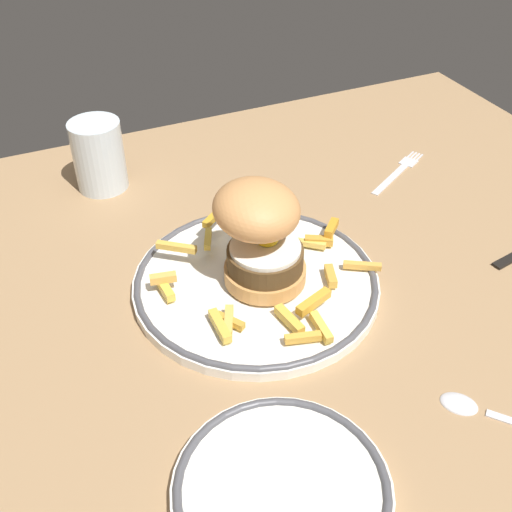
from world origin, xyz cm
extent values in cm
cube|color=#9D7A53|center=(0.00, 0.00, -2.00)|extent=(124.28, 80.97, 4.00)
cylinder|color=white|center=(4.09, -2.46, 0.60)|extent=(28.16, 28.16, 1.20)
torus|color=#4C4C51|center=(4.09, -2.46, 1.20)|extent=(27.76, 27.76, 0.80)
cylinder|color=tan|center=(4.87, -3.20, 2.50)|extent=(9.23, 9.23, 1.80)
cylinder|color=#4D361D|center=(4.87, -3.20, 4.59)|extent=(8.53, 8.53, 2.38)
cylinder|color=white|center=(4.87, -3.20, 6.03)|extent=(7.85, 7.85, 0.50)
ellipsoid|color=yellow|center=(5.37, -2.54, 6.70)|extent=(2.60, 2.60, 1.40)
ellipsoid|color=tan|center=(4.33, -2.06, 10.57)|extent=(13.69, 13.69, 6.50)
cube|color=gold|center=(11.59, -6.32, 2.08)|extent=(1.95, 3.37, 0.95)
cube|color=gold|center=(-1.46, -8.23, 1.98)|extent=(2.48, 3.24, 0.75)
cube|color=gold|center=(3.07, 7.89, 3.60)|extent=(3.91, 3.26, 0.80)
cube|color=gold|center=(7.24, -10.24, 3.07)|extent=(4.65, 2.50, 0.98)
cube|color=gold|center=(13.51, -0.45, 2.10)|extent=(3.47, 2.52, 1.00)
cube|color=#DFB84E|center=(12.46, -0.40, 1.96)|extent=(3.24, 2.88, 0.72)
cube|color=gold|center=(10.93, 5.63, 2.04)|extent=(4.29, 2.61, 0.88)
cube|color=orange|center=(15.53, 0.58, 3.03)|extent=(2.95, 2.94, 0.96)
cube|color=gold|center=(15.89, -6.11, 1.97)|extent=(4.13, 2.87, 0.74)
cube|color=gold|center=(-3.11, 4.01, 3.55)|extent=(4.28, 3.54, 0.78)
cube|color=gold|center=(-2.73, -8.56, 2.08)|extent=(1.02, 4.54, 0.96)
cube|color=#E4B24F|center=(-1.64, -8.28, 2.04)|extent=(2.53, 4.12, 0.89)
cube|color=gold|center=(0.82, 4.10, 3.47)|extent=(2.13, 3.58, 0.75)
cube|color=gold|center=(-6.12, -0.62, 2.08)|extent=(1.20, 4.06, 0.95)
cube|color=#EDAC4D|center=(-6.02, 0.17, 3.00)|extent=(3.06, 1.47, 0.93)
cube|color=gold|center=(4.20, -10.69, 2.09)|extent=(1.62, 4.35, 0.98)
cube|color=#E9BB49|center=(6.74, -12.95, 2.03)|extent=(1.16, 4.20, 0.87)
cube|color=gold|center=(4.33, -13.49, 2.00)|extent=(3.83, 1.75, 0.80)
cylinder|color=silver|center=(-6.77, 26.30, 4.92)|extent=(7.04, 7.04, 9.83)
cylinder|color=silver|center=(-6.77, 26.30, 3.19)|extent=(6.48, 6.48, 6.37)
cylinder|color=white|center=(-4.60, -27.03, 0.60)|extent=(18.37, 18.37, 1.20)
torus|color=#4C4C51|center=(-4.60, -27.03, 1.20)|extent=(17.97, 17.97, 0.80)
cube|color=silver|center=(31.44, 10.99, 0.18)|extent=(9.17, 5.85, 0.36)
cube|color=silver|center=(36.65, 13.98, 0.18)|extent=(3.18, 3.10, 0.32)
cube|color=silver|center=(38.18, 15.73, 0.18)|extent=(2.21, 1.42, 0.28)
cube|color=silver|center=(38.43, 15.30, 0.18)|extent=(2.21, 1.42, 0.28)
cube|color=silver|center=(38.68, 14.86, 0.18)|extent=(2.21, 1.42, 0.28)
cube|color=silver|center=(38.93, 14.43, 0.18)|extent=(2.21, 1.42, 0.28)
ellipsoid|color=silver|center=(14.77, -25.56, 0.40)|extent=(4.32, 4.42, 0.90)
camera|label=1|loc=(-18.16, -52.07, 48.01)|focal=44.11mm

